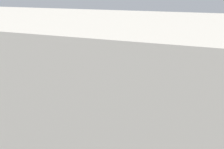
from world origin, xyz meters
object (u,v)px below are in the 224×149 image
at_px(moving_hatchback, 135,69).
at_px(sign_post, 49,72).
at_px(pedestrian, 60,84).
at_px(fire_hydrant, 73,90).

distance_m(moving_hatchback, sign_post, 4.66).
bearing_deg(pedestrian, moving_hatchback, -137.74).
distance_m(fire_hydrant, sign_post, 1.67).
height_order(moving_hatchback, pedestrian, moving_hatchback).
height_order(fire_hydrant, sign_post, sign_post).
height_order(moving_hatchback, sign_post, sign_post).
xyz_separation_m(fire_hydrant, sign_post, (0.57, 1.04, 1.18)).
bearing_deg(moving_hatchback, pedestrian, 42.26).
distance_m(fire_hydrant, pedestrian, 0.71).
bearing_deg(sign_post, moving_hatchback, -129.76).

